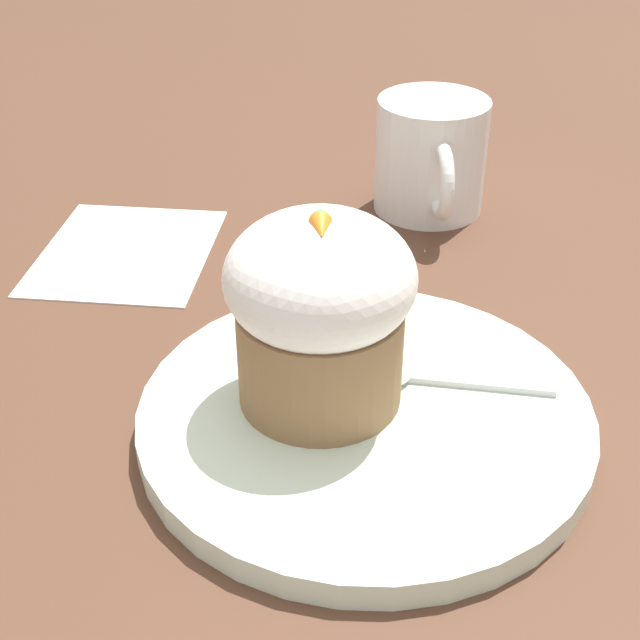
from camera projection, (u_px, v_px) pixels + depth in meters
ground_plane at (364, 428)px, 0.49m from camera, size 4.00×4.00×0.00m
dessert_plate at (365, 417)px, 0.48m from camera, size 0.25×0.25×0.02m
carrot_cake at (320, 309)px, 0.46m from camera, size 0.10×0.10×0.11m
spoon at (394, 372)px, 0.50m from camera, size 0.05×0.13×0.01m
coffee_cup at (431, 157)px, 0.69m from camera, size 0.12×0.09×0.09m
paper_napkin at (127, 251)px, 0.65m from camera, size 0.16×0.14×0.00m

